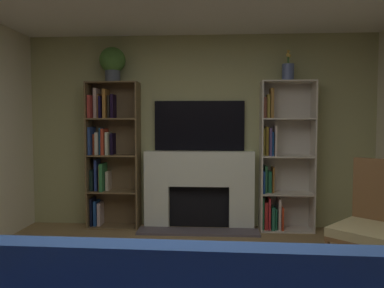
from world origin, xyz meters
TOP-DOWN VIEW (x-y plane):
  - wall_back_accent at (0.00, 2.70)m, footprint 4.76×0.06m
  - fireplace at (0.00, 2.56)m, footprint 1.55×0.51m
  - tv at (0.00, 2.64)m, footprint 1.20×0.06m
  - bookshelf_left at (-1.22, 2.56)m, footprint 0.68×0.31m
  - bookshelf_right at (1.05, 2.56)m, footprint 0.68×0.31m
  - potted_plant at (-1.14, 2.52)m, footprint 0.34×0.34m
  - vase_with_flowers at (1.14, 2.52)m, footprint 0.15×0.15m
  - armchair at (1.67, 1.04)m, footprint 0.85×0.85m

SIDE VIEW (x-z plane):
  - armchair at x=1.67m, z-range -0.02..1.05m
  - fireplace at x=0.00m, z-range 0.02..1.05m
  - bookshelf_right at x=1.05m, z-range -0.09..1.85m
  - bookshelf_left at x=-1.22m, z-range 0.04..1.97m
  - wall_back_accent at x=0.00m, z-range 0.00..2.57m
  - tv at x=0.00m, z-range 1.03..1.69m
  - vase_with_flowers at x=1.14m, z-range 1.86..2.26m
  - potted_plant at x=-1.14m, z-range 1.97..2.43m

